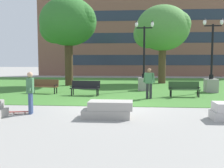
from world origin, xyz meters
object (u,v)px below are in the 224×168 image
park_bench_near_left (184,88)px  park_bench_far_left (45,85)px  park_bench_near_right (85,87)px  skateboard (19,112)px  lamp_post_left (211,77)px  person_bystander_near_lawn (149,82)px  person_skateboarder (30,90)px  concrete_block_left (108,110)px  lamp_post_right (144,76)px

park_bench_near_left → park_bench_far_left: bearing=174.2°
park_bench_near_right → park_bench_far_left: size_ratio=1.00×
skateboard → lamp_post_left: size_ratio=0.21×
park_bench_near_left → person_bystander_near_lawn: 2.38m
park_bench_near_left → person_bystander_near_lawn: size_ratio=1.06×
person_skateboarder → park_bench_near_left: size_ratio=0.94×
concrete_block_left → lamp_post_left: size_ratio=0.38×
lamp_post_left → park_bench_near_left: bearing=-133.0°
concrete_block_left → person_skateboarder: bearing=171.7°
park_bench_far_left → park_bench_near_left: bearing=-5.8°
skateboard → person_bystander_near_lawn: person_bystander_near_lawn is taller
park_bench_far_left → person_bystander_near_lawn: 6.95m
park_bench_near_right → park_bench_near_left: bearing=-0.7°
park_bench_near_right → lamp_post_right: (3.68, 3.04, 0.48)m
lamp_post_left → lamp_post_right: bearing=170.7°
person_skateboarder → lamp_post_right: 9.91m
person_skateboarder → park_bench_far_left: bearing=104.4°
person_skateboarder → lamp_post_left: bearing=40.1°
park_bench_near_left → lamp_post_left: lamp_post_left is taller
person_skateboarder → park_bench_near_left: 9.04m
person_bystander_near_lawn → park_bench_near_right: bearing=164.5°
skateboard → park_bench_near_left: bearing=36.2°
park_bench_near_left → concrete_block_left: bearing=-123.3°
skateboard → lamp_post_right: lamp_post_right is taller
concrete_block_left → park_bench_near_right: bearing=108.5°
concrete_block_left → person_bystander_near_lawn: bearing=70.1°
lamp_post_right → person_bystander_near_lawn: (0.15, -4.11, -0.04)m
park_bench_near_right → lamp_post_left: bearing=15.7°
park_bench_near_right → lamp_post_left: size_ratio=0.37×
park_bench_near_left → lamp_post_right: bearing=126.0°
concrete_block_left → skateboard: (-3.70, 0.39, -0.22)m
park_bench_near_right → person_bystander_near_lawn: (3.83, -1.07, 0.44)m
lamp_post_right → lamp_post_left: 4.55m
park_bench_near_right → lamp_post_right: bearing=39.5°
lamp_post_right → park_bench_near_right: bearing=-140.5°
lamp_post_right → person_bystander_near_lawn: bearing=-88.0°
park_bench_near_right → concrete_block_left: bearing=-71.5°
lamp_post_right → lamp_post_left: size_ratio=1.00×
person_skateboarder → park_bench_near_right: size_ratio=0.93×
concrete_block_left → park_bench_near_left: park_bench_near_left is taller
concrete_block_left → park_bench_near_right: (-2.03, 6.05, 0.23)m
skateboard → lamp_post_right: (5.36, 8.70, 0.94)m
park_bench_far_left → person_bystander_near_lawn: bearing=-15.7°
skateboard → lamp_post_right: size_ratio=0.21×
concrete_block_left → skateboard: bearing=174.0°
concrete_block_left → park_bench_near_left: bearing=56.7°
person_skateboarder → skateboard: 1.00m
person_skateboarder → park_bench_near_right: (1.20, 5.58, -0.43)m
skateboard → park_bench_far_left: park_bench_far_left is taller
person_skateboarder → park_bench_near_right: bearing=77.9°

